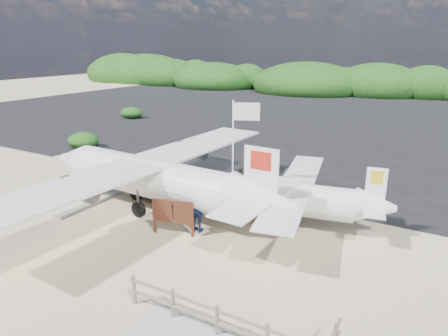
# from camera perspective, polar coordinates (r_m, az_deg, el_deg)

# --- Properties ---
(ground) EXTENTS (160.00, 160.00, 0.00)m
(ground) POSITION_cam_1_polar(r_m,az_deg,el_deg) (18.49, -9.08, -7.88)
(ground) COLOR beige
(asphalt_apron) EXTENTS (90.00, 50.00, 0.04)m
(asphalt_apron) POSITION_cam_1_polar(r_m,az_deg,el_deg) (44.89, 15.75, 6.58)
(asphalt_apron) COLOR #B2B2B2
(asphalt_apron) RESTS_ON ground
(lagoon) EXTENTS (9.00, 7.00, 0.40)m
(lagoon) POSITION_cam_1_polar(r_m,az_deg,el_deg) (25.65, -22.81, -1.84)
(lagoon) COLOR #B2B2B2
(lagoon) RESTS_ON ground
(vegetation_band) EXTENTS (124.00, 8.00, 4.40)m
(vegetation_band) POSITION_cam_1_polar(r_m,az_deg,el_deg) (69.16, 21.14, 9.60)
(vegetation_band) COLOR #B2B2B2
(vegetation_band) RESTS_ON ground
(baggage_cart) EXTENTS (3.00, 1.75, 1.49)m
(baggage_cart) POSITION_cam_1_polar(r_m,az_deg,el_deg) (21.23, -9.14, -4.50)
(baggage_cart) COLOR #0B28A7
(baggage_cart) RESTS_ON ground
(flagpole) EXTENTS (1.21, 0.83, 5.59)m
(flagpole) POSITION_cam_1_polar(r_m,az_deg,el_deg) (18.30, 1.21, -7.92)
(flagpole) COLOR white
(flagpole) RESTS_ON ground
(signboard) EXTENTS (1.92, 0.70, 1.60)m
(signboard) POSITION_cam_1_polar(r_m,az_deg,el_deg) (17.44, -7.18, -9.40)
(signboard) COLOR #4B2415
(signboard) RESTS_ON ground
(crew_a) EXTENTS (0.63, 0.52, 1.48)m
(crew_a) POSITION_cam_1_polar(r_m,az_deg,el_deg) (21.61, -9.78, -2.05)
(crew_a) COLOR #141F4C
(crew_a) RESTS_ON ground
(crew_b) EXTENTS (0.90, 0.82, 1.51)m
(crew_b) POSITION_cam_1_polar(r_m,az_deg,el_deg) (21.54, -10.05, -2.09)
(crew_b) COLOR #141F4C
(crew_b) RESTS_ON ground
(crew_c) EXTENTS (1.12, 0.56, 1.84)m
(crew_c) POSITION_cam_1_polar(r_m,az_deg,el_deg) (17.23, -3.80, -6.26)
(crew_c) COLOR #141F4C
(crew_c) RESTS_ON ground
(aircraft_small) EXTENTS (9.50, 9.50, 2.91)m
(aircraft_small) POSITION_cam_1_polar(r_m,az_deg,el_deg) (47.89, 1.65, 7.84)
(aircraft_small) COLOR #B2B2B2
(aircraft_small) RESTS_ON ground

